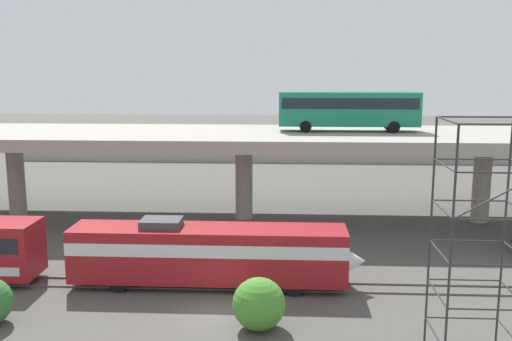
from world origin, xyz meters
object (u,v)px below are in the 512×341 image
(parked_car_0, at_px, (379,146))
(parked_car_5, at_px, (320,146))
(parked_car_4, at_px, (444,143))
(transit_bus_on_overpass, at_px, (348,108))
(parked_car_7, at_px, (288,142))
(parked_car_3, at_px, (180,143))
(train_locomotive, at_px, (222,252))
(parked_car_2, at_px, (460,147))
(scaffolding_tower, at_px, (480,244))
(parked_car_6, at_px, (417,145))
(parked_car_1, at_px, (96,141))

(parked_car_0, bearing_deg, parked_car_5, 4.10)
(parked_car_4, bearing_deg, parked_car_0, -163.33)
(transit_bus_on_overpass, bearing_deg, parked_car_7, -81.66)
(parked_car_3, distance_m, parked_car_4, 39.14)
(train_locomotive, distance_m, parked_car_2, 55.99)
(train_locomotive, height_order, parked_car_5, train_locomotive)
(train_locomotive, height_order, parked_car_2, train_locomotive)
(parked_car_0, height_order, parked_car_3, same)
(scaffolding_tower, distance_m, parked_car_4, 63.95)
(scaffolding_tower, xyz_separation_m, parked_car_4, (15.20, 62.00, -3.87))
(parked_car_0, relative_size, parked_car_4, 1.06)
(transit_bus_on_overpass, bearing_deg, parked_car_2, -121.37)
(parked_car_5, xyz_separation_m, parked_car_6, (13.83, 1.02, -0.00))
(transit_bus_on_overpass, xyz_separation_m, parked_car_2, (19.10, 31.34, -7.68))
(parked_car_2, relative_size, parked_car_4, 1.09)
(parked_car_2, relative_size, parked_car_5, 1.00)
(train_locomotive, distance_m, parked_car_5, 49.53)
(train_locomotive, height_order, transit_bus_on_overpass, transit_bus_on_overpass)
(transit_bus_on_overpass, height_order, parked_car_2, transit_bus_on_overpass)
(parked_car_3, bearing_deg, scaffolding_tower, 111.65)
(scaffolding_tower, height_order, parked_car_0, scaffolding_tower)
(parked_car_3, bearing_deg, parked_car_0, 177.66)
(scaffolding_tower, bearing_deg, parked_car_6, 79.90)
(train_locomotive, height_order, parked_car_1, train_locomotive)
(parked_car_0, xyz_separation_m, parked_car_6, (5.40, 0.42, 0.00))
(train_locomotive, height_order, parked_car_0, train_locomotive)
(parked_car_3, distance_m, parked_car_7, 16.04)
(scaffolding_tower, relative_size, parked_car_7, 2.48)
(train_locomotive, distance_m, transit_bus_on_overpass, 20.73)
(scaffolding_tower, xyz_separation_m, parked_car_6, (10.59, 59.41, -3.87))
(transit_bus_on_overpass, distance_m, parked_car_3, 40.38)
(train_locomotive, bearing_deg, parked_car_6, 65.68)
(scaffolding_tower, bearing_deg, parked_car_5, 93.18)
(parked_car_5, bearing_deg, parked_car_1, 173.73)
(parked_car_2, distance_m, parked_car_7, 24.57)
(parked_car_1, bearing_deg, parked_car_7, -0.56)
(parked_car_0, relative_size, parked_car_1, 0.98)
(transit_bus_on_overpass, bearing_deg, parked_car_6, -112.19)
(parked_car_7, bearing_deg, scaffolding_tower, -82.68)
(transit_bus_on_overpass, distance_m, parked_car_0, 34.20)
(transit_bus_on_overpass, height_order, parked_car_1, transit_bus_on_overpass)
(parked_car_4, xyz_separation_m, parked_car_5, (-18.45, -3.60, 0.00))
(transit_bus_on_overpass, relative_size, parked_car_1, 2.60)
(transit_bus_on_overpass, xyz_separation_m, parked_car_3, (-21.12, 33.55, -7.68))
(parked_car_4, bearing_deg, parked_car_1, 179.88)
(transit_bus_on_overpass, height_order, parked_car_0, transit_bus_on_overpass)
(train_locomotive, height_order, parked_car_7, train_locomotive)
(transit_bus_on_overpass, bearing_deg, parked_car_1, -45.98)
(parked_car_2, distance_m, parked_car_6, 5.92)
(scaffolding_tower, relative_size, parked_car_4, 2.61)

